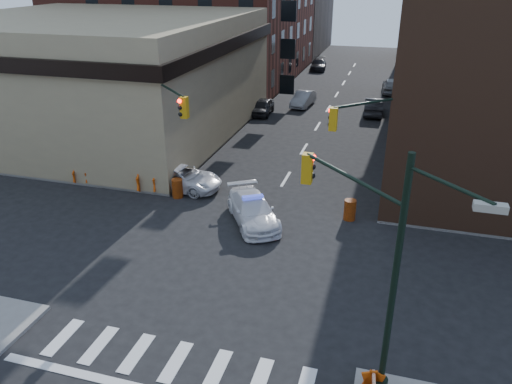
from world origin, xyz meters
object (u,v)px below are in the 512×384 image
Objects in this scene: parked_car_wnear at (263,107)px; pedestrian_b at (98,168)px; police_car at (253,210)px; pedestrian_a at (143,171)px; parked_car_wfar at (303,99)px; parked_car_enear at (374,106)px; barricade_nw_a at (148,183)px; pickup at (181,178)px; barrel_road at (350,210)px; barrel_bank at (177,188)px.

pedestrian_b reaches higher than parked_car_wnear.
police_car is 11.11m from pedestrian_b.
parked_car_wnear is (-5.14, 20.60, -0.03)m from police_car.
pedestrian_a reaches higher than police_car.
parked_car_wfar is at bearing 63.61° from police_car.
pedestrian_a is (-12.48, -20.58, 0.22)m from parked_car_enear.
pedestrian_a reaches higher than pedestrian_b.
pedestrian_b is 1.18× the size of barricade_nw_a.
police_car is 1.22× the size of parked_car_wnear.
pickup is 3.02× the size of pedestrian_a.
parked_car_enear is at bearing -3.73° from parked_car_wfar.
barrel_road is at bearing -64.81° from parked_car_wnear.
barricade_nw_a is at bearing -96.40° from parked_car_wfar.
barrel_bank is at bearing 129.28° from police_car.
pickup reaches higher than barricade_nw_a.
parked_car_wnear is at bearing -121.53° from parked_car_wfar.
barrel_bank is (2.72, -0.97, -0.42)m from pedestrian_a.
parked_car_enear is 21.60m from barrel_road.
pedestrian_b is at bearing 172.60° from barrel_bank.
pedestrian_b is 3.78m from barricade_nw_a.
pickup is 2.03m from barricade_nw_a.
barrel_bank is at bearing -6.94° from pedestrian_b.
police_car is 23.81m from parked_car_enear.
parked_car_wfar is at bearing 107.13° from barrel_road.
barrel_bank is at bearing -159.97° from pickup.
police_car is 1.16× the size of parked_car_wfar.
parked_car_enear is (4.62, 23.36, 0.04)m from police_car.
pedestrian_a is 1.47× the size of barrel_road.
pedestrian_b is 5.73m from barrel_bank.
parked_car_wfar reaches higher than pickup.
barrel_road is at bearing -9.54° from barricade_nw_a.
police_car is at bearing -78.79° from parked_car_wnear.
pedestrian_a is 1.23× the size of barricade_nw_a.
pedestrian_b is (-5.67, -18.06, 0.25)m from parked_car_wnear.
parked_car_wfar reaches higher than parked_car_wnear.
pedestrian_a is at bearing 160.38° from barrel_bank.
parked_car_wnear is at bearing 13.33° from parked_car_enear.
police_car is at bearing -112.71° from pickup.
parked_car_wfar is 22.48m from pedestrian_a.
pedestrian_a is at bearing 129.18° from police_car.
parked_car_enear is at bearing 90.67° from barrel_road.
parked_car_wnear is 2.55× the size of pedestrian_b.
pedestrian_a is 1.05× the size of pedestrian_b.
pedestrian_b is at bearing 177.14° from barrel_road.
pickup is 3.17× the size of pedestrian_b.
barrel_road is (10.01, -18.84, -0.12)m from parked_car_wnear.
barricade_nw_a is at bearing 132.16° from pickup.
pedestrian_a is 1.20m from barricade_nw_a.
pedestrian_a is 2.96m from pedestrian_b.
barrel_road is 1.00× the size of barrel_bank.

